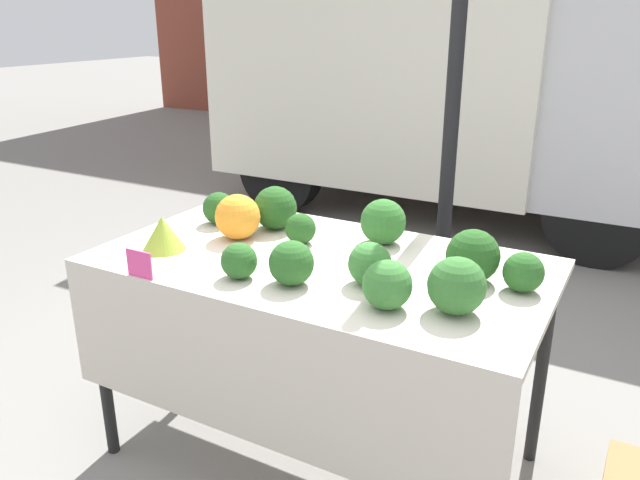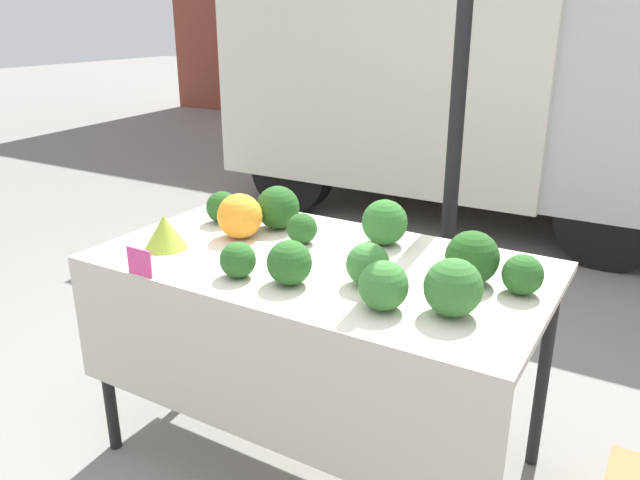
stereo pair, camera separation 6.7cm
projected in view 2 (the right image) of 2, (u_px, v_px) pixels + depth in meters
name	position (u px, v px, depth m)	size (l,w,h in m)	color
ground_plane	(320.00, 454.00, 2.71)	(40.00, 40.00, 0.00)	gray
tent_pole	(456.00, 123.00, 2.83)	(0.07, 0.07, 2.67)	black
parked_truck	(460.00, 49.00, 5.60)	(4.24, 2.02, 2.86)	silver
market_table	(311.00, 293.00, 2.38)	(1.72, 0.95, 0.91)	beige
orange_cauliflower	(240.00, 216.00, 2.60)	(0.19, 0.19, 0.19)	orange
romanesco_head	(165.00, 232.00, 2.49)	(0.17, 0.17, 0.14)	#93B238
broccoli_head_0	(278.00, 208.00, 2.72)	(0.19, 0.19, 0.19)	#23511E
broccoli_head_1	(385.00, 222.00, 2.53)	(0.19, 0.19, 0.19)	#2D6628
broccoli_head_2	(453.00, 287.00, 1.93)	(0.18, 0.18, 0.18)	#336B2D
broccoli_head_3	(289.00, 263.00, 2.16)	(0.16, 0.16, 0.16)	#285B23
broccoli_head_4	(472.00, 257.00, 2.16)	(0.19, 0.19, 0.19)	#23511E
broccoli_head_5	(222.00, 207.00, 2.80)	(0.14, 0.14, 0.14)	#23511E
broccoli_head_6	(238.00, 260.00, 2.22)	(0.13, 0.13, 0.13)	#285B23
broccoli_head_7	(523.00, 275.00, 2.08)	(0.14, 0.14, 0.14)	#285B23
broccoli_head_8	(383.00, 286.00, 1.97)	(0.16, 0.16, 0.16)	#387533
broccoli_head_9	(368.00, 264.00, 2.15)	(0.15, 0.15, 0.15)	#387533
broccoli_head_10	(302.00, 228.00, 2.55)	(0.13, 0.13, 0.13)	#23511E
price_sign	(139.00, 262.00, 2.24)	(0.11, 0.01, 0.10)	#EF4793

